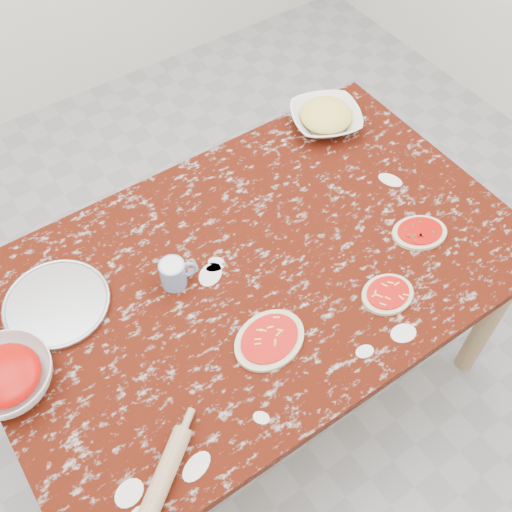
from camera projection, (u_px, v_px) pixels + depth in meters
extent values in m
plane|color=gray|center=(256.00, 377.00, 2.43)|extent=(4.00, 4.00, 0.00)
cube|color=#360C04|center=(256.00, 270.00, 1.84)|extent=(1.60, 1.00, 0.04)
cube|color=#9D8159|center=(256.00, 281.00, 1.89)|extent=(1.50, 0.90, 0.08)
cylinder|color=#9D8159|center=(490.00, 317.00, 2.18)|extent=(0.07, 0.07, 0.71)
cylinder|color=#9D8159|center=(14.00, 348.00, 2.11)|extent=(0.07, 0.07, 0.71)
cylinder|color=#9D8159|center=(340.00, 176.00, 2.59)|extent=(0.07, 0.07, 0.71)
cylinder|color=#B2B2B7|center=(57.00, 304.00, 1.74)|extent=(0.37, 0.37, 0.01)
imported|color=white|center=(7.00, 378.00, 1.57)|extent=(0.32, 0.32, 0.08)
imported|color=white|center=(326.00, 119.00, 2.17)|extent=(0.32, 0.32, 0.06)
cylinder|color=#708BBA|center=(173.00, 274.00, 1.76)|extent=(0.08, 0.08, 0.09)
torus|color=#708BBA|center=(188.00, 269.00, 1.77)|extent=(0.06, 0.03, 0.06)
cylinder|color=silver|center=(172.00, 268.00, 1.73)|extent=(0.06, 0.06, 0.01)
ellipsoid|color=beige|center=(269.00, 340.00, 1.67)|extent=(0.24, 0.20, 0.01)
ellipsoid|color=red|center=(269.00, 339.00, 1.67)|extent=(0.19, 0.16, 0.00)
ellipsoid|color=beige|center=(387.00, 294.00, 1.76)|extent=(0.16, 0.14, 0.01)
ellipsoid|color=red|center=(388.00, 293.00, 1.75)|extent=(0.13, 0.11, 0.00)
ellipsoid|color=beige|center=(419.00, 233.00, 1.90)|extent=(0.21, 0.18, 0.01)
ellipsoid|color=red|center=(420.00, 231.00, 1.89)|extent=(0.17, 0.15, 0.00)
cylinder|color=tan|center=(164.00, 477.00, 1.44)|extent=(0.22, 0.18, 0.05)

